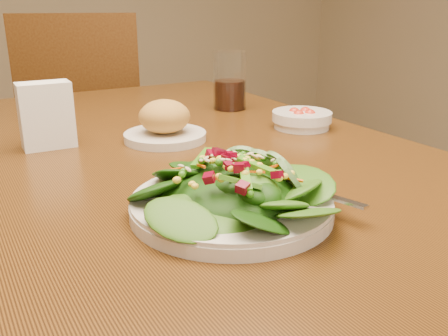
# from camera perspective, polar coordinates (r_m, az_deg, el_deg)

# --- Properties ---
(dining_table) EXTENTS (0.90, 1.40, 0.75)m
(dining_table) POSITION_cam_1_polar(r_m,az_deg,el_deg) (1.00, -5.86, -3.44)
(dining_table) COLOR #5C340F
(dining_table) RESTS_ON ground_plane
(chair_far) EXTENTS (0.58, 0.58, 0.98)m
(chair_far) POSITION_cam_1_polar(r_m,az_deg,el_deg) (2.03, -15.34, 3.71)
(chair_far) COLOR #4B2E10
(chair_far) RESTS_ON ground_plane
(salad_plate) EXTENTS (0.28, 0.28, 0.08)m
(salad_plate) POSITION_cam_1_polar(r_m,az_deg,el_deg) (0.68, 1.56, -2.72)
(salad_plate) COLOR silver
(salad_plate) RESTS_ON dining_table
(bread_plate) EXTENTS (0.17, 0.17, 0.08)m
(bread_plate) POSITION_cam_1_polar(r_m,az_deg,el_deg) (1.02, -6.79, 5.01)
(bread_plate) COLOR silver
(bread_plate) RESTS_ON dining_table
(tomato_bowl) EXTENTS (0.13, 0.13, 0.04)m
(tomato_bowl) POSITION_cam_1_polar(r_m,az_deg,el_deg) (1.13, 8.88, 5.55)
(tomato_bowl) COLOR silver
(tomato_bowl) RESTS_ON dining_table
(drinking_glass) EXTENTS (0.08, 0.08, 0.15)m
(drinking_glass) POSITION_cam_1_polar(r_m,az_deg,el_deg) (1.30, 0.66, 9.51)
(drinking_glass) COLOR silver
(drinking_glass) RESTS_ON dining_table
(napkin_holder) EXTENTS (0.10, 0.06, 0.13)m
(napkin_holder) POSITION_cam_1_polar(r_m,az_deg,el_deg) (1.02, -19.67, 5.89)
(napkin_holder) COLOR white
(napkin_holder) RESTS_ON dining_table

